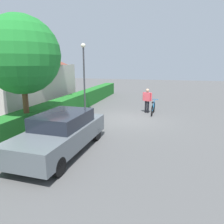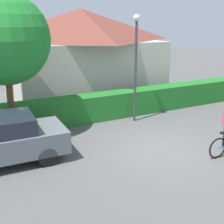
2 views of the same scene
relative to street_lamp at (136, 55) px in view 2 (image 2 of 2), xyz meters
The scene contains 6 objects.
ground_plane 4.13m from the street_lamp, 105.23° to the right, with size 60.00×60.00×0.00m, color #4F4F4F.
hedge_row 2.56m from the street_lamp, 130.89° to the left, with size 20.12×0.90×1.11m, color #1F6A23.
house_distant 5.16m from the street_lamp, 93.06° to the left, with size 8.15×5.96×4.75m.
street_lamp is the anchor object (origin of this frame).
tree_kerbside 4.99m from the street_lamp, behind, with size 3.16×3.16×5.10m.
fire_hydrant 4.29m from the street_lamp, behind, with size 0.20×0.20×0.81m.
Camera 2 is at (-5.53, -7.13, 4.07)m, focal length 46.51 mm.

